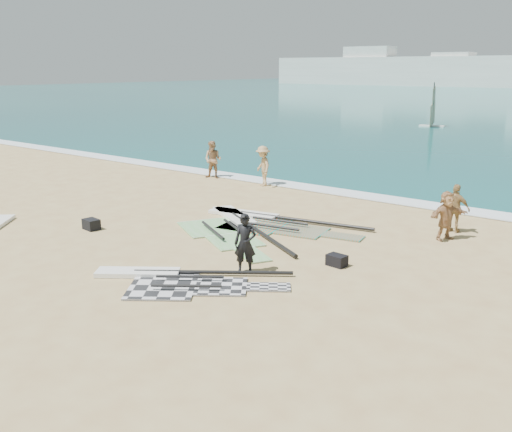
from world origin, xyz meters
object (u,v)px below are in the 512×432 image
Objects in this scene: rig_orange at (268,222)px; person_wetsuit at (245,244)px; rig_grey at (173,280)px; rig_green at (233,227)px; beachgoer_mid at (263,166)px; gear_bag_far at (337,260)px; beachgoer_back at (456,208)px; beachgoer_right at (446,216)px; beachgoer_left at (213,160)px; gear_bag_near at (91,224)px.

rig_orange is 4.99m from person_wetsuit.
rig_grey is 2.04m from person_wetsuit.
rig_green is (-1.97, 4.65, 0.00)m from rig_grey.
rig_orange is at bearing 67.57° from rig_grey.
person_wetsuit is 0.87× the size of beachgoer_mid.
beachgoer_back is at bearing 75.16° from gear_bag_far.
rig_orange is (0.54, 1.25, -0.00)m from rig_green.
person_wetsuit is at bearing -179.35° from beachgoer_right.
beachgoer_left is at bearing -145.85° from beachgoer_mid.
beachgoer_mid reaches higher than rig_grey.
beachgoer_mid is at bearing -17.32° from beachgoer_left.
rig_orange is 3.44× the size of beachgoer_mid.
gear_bag_far is at bearing 78.33° from beachgoer_back.
rig_grey is at bearing -150.91° from person_wetsuit.
beachgoer_left is 1.13× the size of beachgoer_back.
beachgoer_left is at bearing 103.03° from beachgoer_right.
person_wetsuit reaches higher than rig_orange.
rig_green is 7.16m from beachgoer_mid.
beachgoer_left reaches higher than rig_orange.
rig_orange is at bearing 30.41° from beachgoer_back.
beachgoer_mid reaches higher than gear_bag_far.
person_wetsuit reaches higher than beachgoer_right.
rig_grey is 12.18m from beachgoer_mid.
beachgoer_right is at bearing -31.51° from beachgoer_left.
person_wetsuit is (2.45, -4.29, 0.74)m from rig_orange.
gear_bag_far is at bearing -171.62° from beachgoer_right.
beachgoer_mid reaches higher than beachgoer_back.
beachgoer_mid is (-3.45, 6.22, 0.85)m from rig_green.
person_wetsuit reaches higher than rig_green.
beachgoer_mid is (0.15, 9.20, 0.73)m from gear_bag_near.
rig_green is 1.36m from rig_orange.
beachgoer_left reaches higher than rig_green.
beachgoer_left is (-6.46, 6.22, 0.84)m from rig_green.
rig_grey is at bearing 68.40° from beachgoer_back.
gear_bag_far is (2.64, 3.53, 0.11)m from rig_grey.
rig_grey is 13.78m from beachgoer_left.
gear_bag_near reaches higher than rig_green.
gear_bag_far reaches higher than rig_green.
gear_bag_far reaches higher than rig_orange.
beachgoer_right is (12.50, -3.16, -0.12)m from beachgoer_left.
beachgoer_right reaches higher than rig_orange.
rig_green is at bearing -124.10° from rig_orange.
beachgoer_back is at bearing 30.53° from beachgoer_right.
person_wetsuit is at bearing -61.77° from beachgoer_left.
beachgoer_left is at bearing -6.74° from beachgoer_back.
person_wetsuit is 1.00× the size of beachgoer_back.
rig_grey is 0.85× the size of rig_green.
beachgoer_back is 0.99m from beachgoer_right.
beachgoer_mid is (-8.06, 7.34, 0.75)m from gear_bag_far.
rig_grey is 9.61m from beachgoer_back.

